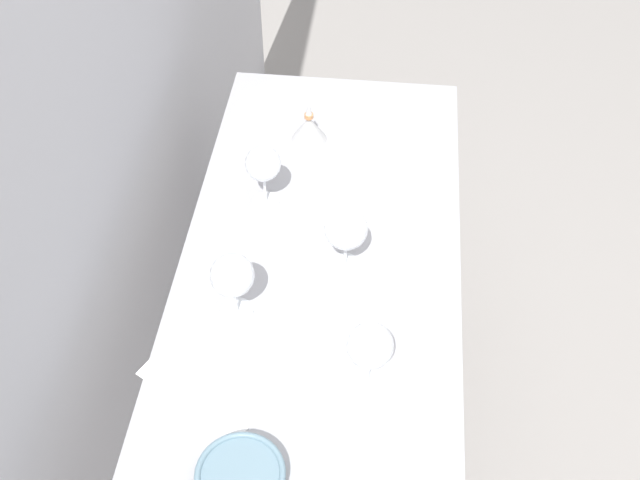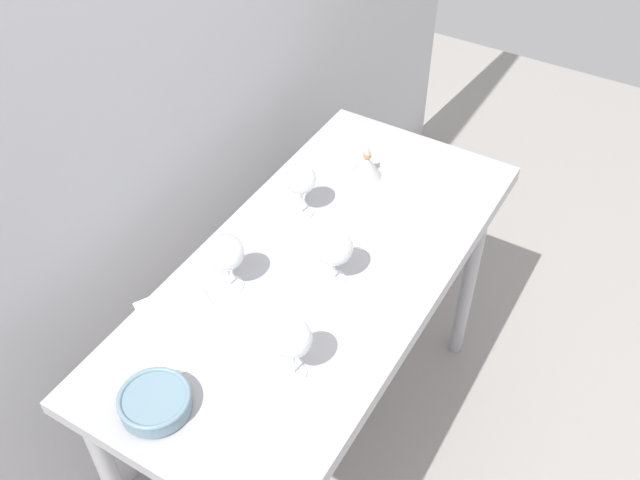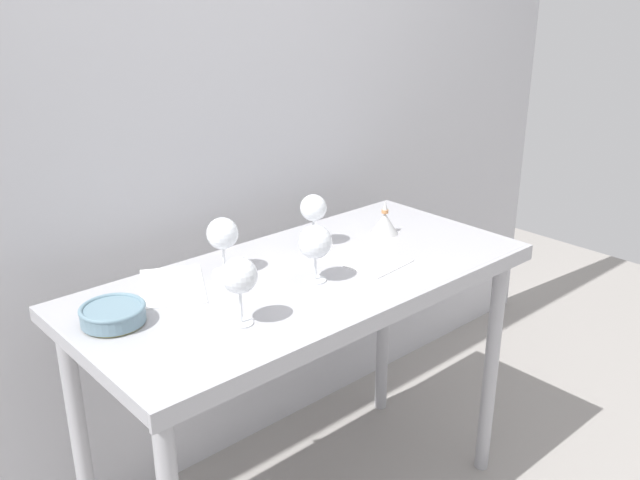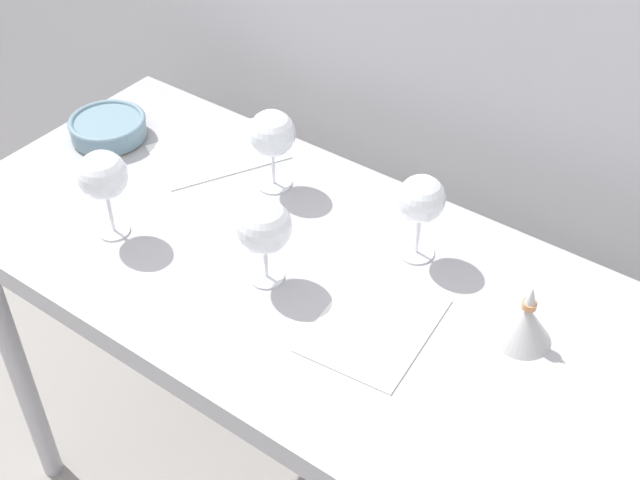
# 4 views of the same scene
# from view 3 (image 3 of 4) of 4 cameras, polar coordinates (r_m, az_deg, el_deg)

# --- Properties ---
(back_wall) EXTENTS (3.80, 0.04, 2.60)m
(back_wall) POSITION_cam_3_polar(r_m,az_deg,el_deg) (2.32, -9.35, 10.14)
(back_wall) COLOR #BBBBC0
(back_wall) RESTS_ON ground_plane
(steel_counter) EXTENTS (1.40, 0.65, 0.90)m
(steel_counter) POSITION_cam_3_polar(r_m,az_deg,el_deg) (2.10, -1.08, -5.36)
(steel_counter) COLOR #A8A8AD
(steel_counter) RESTS_ON ground_plane
(wine_glass_near_center) EXTENTS (0.10, 0.10, 0.17)m
(wine_glass_near_center) POSITION_cam_3_polar(r_m,az_deg,el_deg) (1.96, -0.40, -0.26)
(wine_glass_near_center) COLOR white
(wine_glass_near_center) RESTS_ON steel_counter
(wine_glass_far_left) EXTENTS (0.09, 0.09, 0.17)m
(wine_glass_far_left) POSITION_cam_3_polar(r_m,az_deg,el_deg) (2.03, -8.05, 0.41)
(wine_glass_far_left) COLOR white
(wine_glass_far_left) RESTS_ON steel_counter
(wine_glass_near_left) EXTENTS (0.09, 0.09, 0.18)m
(wine_glass_near_left) POSITION_cam_3_polar(r_m,az_deg,el_deg) (1.72, -6.66, -3.05)
(wine_glass_near_left) COLOR white
(wine_glass_near_left) RESTS_ON steel_counter
(wine_glass_far_right) EXTENTS (0.09, 0.09, 0.17)m
(wine_glass_far_right) POSITION_cam_3_polar(r_m,az_deg,el_deg) (2.22, -0.55, 2.56)
(wine_glass_far_right) COLOR white
(wine_glass_far_right) RESTS_ON steel_counter
(tasting_sheet_upper) EXTENTS (0.20, 0.26, 0.00)m
(tasting_sheet_upper) POSITION_cam_3_polar(r_m,az_deg,el_deg) (2.15, 3.76, -1.57)
(tasting_sheet_upper) COLOR white
(tasting_sheet_upper) RESTS_ON steel_counter
(tasting_sheet_lower) EXTENTS (0.28, 0.32, 0.00)m
(tasting_sheet_lower) POSITION_cam_3_polar(r_m,az_deg,el_deg) (2.01, -12.11, -3.72)
(tasting_sheet_lower) COLOR white
(tasting_sheet_lower) RESTS_ON steel_counter
(tasting_bowl) EXTENTS (0.17, 0.17, 0.05)m
(tasting_bowl) POSITION_cam_3_polar(r_m,az_deg,el_deg) (1.83, -16.71, -5.87)
(tasting_bowl) COLOR #DBCC66
(tasting_bowl) RESTS_ON steel_counter
(decanter_funnel) EXTENTS (0.10, 0.10, 0.12)m
(decanter_funnel) POSITION_cam_3_polar(r_m,az_deg,el_deg) (2.36, 5.35, 1.42)
(decanter_funnel) COLOR #B9B9B9
(decanter_funnel) RESTS_ON steel_counter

